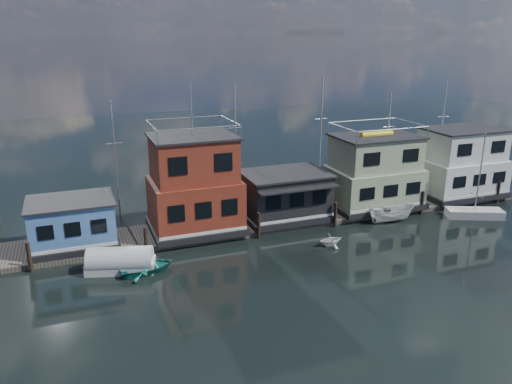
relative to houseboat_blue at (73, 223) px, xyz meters
name	(u,v)px	position (x,y,z in m)	size (l,w,h in m)	color
ground	(363,280)	(18.00, -12.00, -2.21)	(160.00, 160.00, 0.00)	black
dock	(289,218)	(18.00, 0.00, -2.01)	(48.00, 5.00, 0.40)	#595147
houseboat_blue	(73,223)	(0.00, 0.00, 0.00)	(6.40, 4.90, 3.66)	black
houseboat_red	(194,186)	(9.50, 0.00, 1.90)	(7.40, 5.90, 11.86)	black
houseboat_dark	(285,195)	(17.50, -0.02, 0.21)	(7.40, 6.10, 4.06)	black
houseboat_green	(374,173)	(26.50, 0.00, 1.34)	(8.40, 5.90, 7.03)	black
houseboat_white	(460,163)	(36.50, 0.00, 1.33)	(8.40, 5.90, 6.66)	black
pilings	(300,220)	(17.67, -2.80, -1.11)	(42.28, 0.28, 2.20)	#2D2116
background_masts	(309,142)	(22.76, 6.00, 3.35)	(36.40, 0.16, 12.00)	silver
dinghy_white	(330,240)	(18.69, -6.22, -1.68)	(1.72, 1.99, 1.05)	silver
motorboat	(391,214)	(26.18, -3.55, -1.42)	(1.53, 4.07, 1.57)	white
day_sailer	(474,213)	(33.94, -5.19, -1.76)	(5.11, 3.45, 7.69)	silver
dinghy_teal	(147,267)	(4.58, -5.72, -1.81)	(2.70, 3.79, 0.78)	#227C71
tarp_runabout	(120,262)	(2.89, -4.88, -1.50)	(4.97, 3.05, 1.89)	silver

